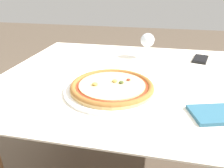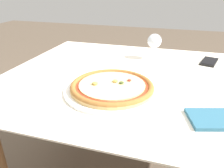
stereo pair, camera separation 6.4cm
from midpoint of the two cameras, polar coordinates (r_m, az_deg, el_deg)
name	(u,v)px [view 2 (the right image)]	position (r m, az deg, el deg)	size (l,w,h in m)	color
dining_table	(163,95)	(1.00, 15.02, -2.95)	(1.44, 0.98, 0.71)	brown
pizza_plate	(112,87)	(0.83, 2.21, -0.86)	(0.37, 0.37, 0.04)	white
fork	(34,92)	(0.87, -17.75, -1.93)	(0.03, 0.17, 0.00)	silver
wine_glass_far_left	(154,42)	(1.20, 12.57, 10.72)	(0.07, 0.07, 0.14)	silver
cell_phone	(209,62)	(1.26, 25.42, 5.30)	(0.11, 0.16, 0.01)	black
napkin_folded	(214,119)	(0.75, 27.45, -8.18)	(0.17, 0.15, 0.01)	#2D607A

